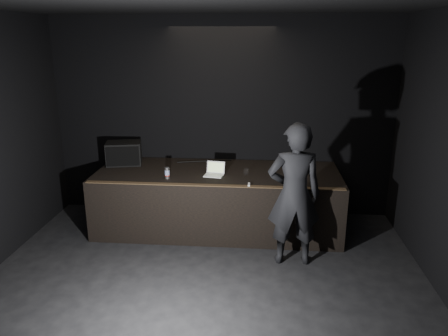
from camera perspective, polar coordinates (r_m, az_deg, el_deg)
ground at (r=5.24m, az=-3.99°, el=-20.21°), size 7.00×7.00×0.00m
room_walls at (r=4.33m, az=-4.54°, el=1.63°), size 6.10×7.10×3.52m
stage_riser at (r=7.38m, az=-0.80°, el=-4.16°), size 4.00×1.50×1.00m
riser_lip at (r=6.54m, az=-1.45°, el=-2.27°), size 3.92×0.10×0.01m
stage_monitor at (r=7.77m, az=-12.95°, el=1.89°), size 0.66×0.54×0.39m
cable at (r=7.78m, az=-2.58°, el=0.91°), size 0.95×0.26×0.02m
laptop at (r=7.02m, az=-1.23°, el=-0.49°), size 0.34×0.31×0.20m
beer_can at (r=6.90m, az=-7.43°, el=-0.64°), size 0.08×0.08×0.18m
plastic_cup at (r=7.05m, az=2.90°, el=-0.48°), size 0.08×0.08×0.10m
wii_remote at (r=6.56m, az=3.28°, el=-2.19°), size 0.03×0.14×0.03m
person at (r=6.16m, az=9.14°, el=-3.48°), size 0.79×0.55×2.06m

